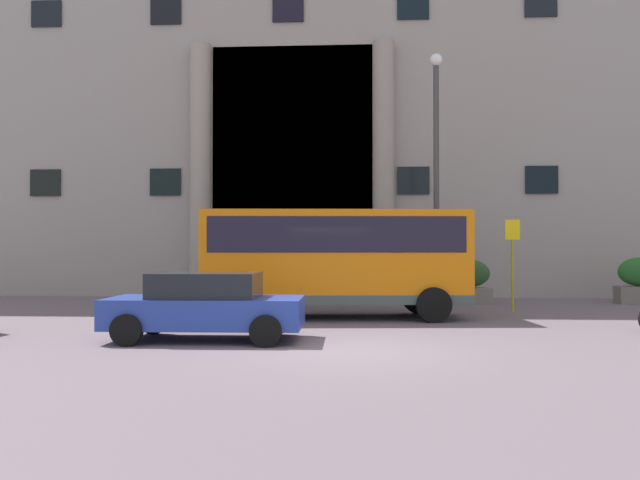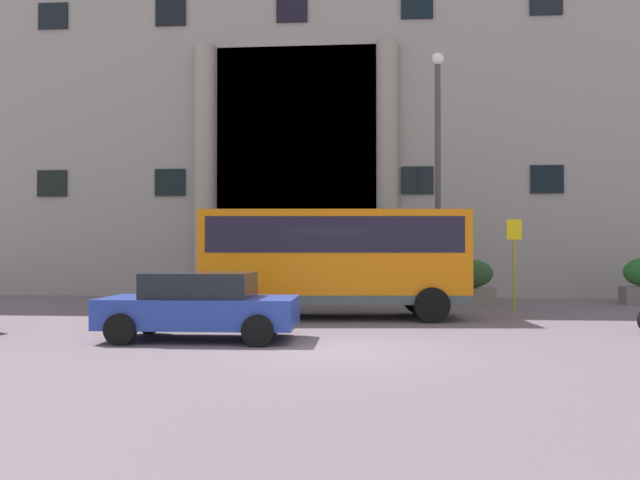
# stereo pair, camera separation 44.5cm
# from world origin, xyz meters

# --- Properties ---
(ground_plane) EXTENTS (80.00, 64.00, 0.12)m
(ground_plane) POSITION_xyz_m (0.00, 0.00, -0.06)
(ground_plane) COLOR #62545E
(office_building_facade) EXTENTS (42.44, 9.66, 20.48)m
(office_building_facade) POSITION_xyz_m (-0.01, 17.48, 10.23)
(office_building_facade) COLOR gray
(office_building_facade) RESTS_ON ground_plane
(orange_minibus) EXTENTS (7.18, 3.03, 2.89)m
(orange_minibus) POSITION_xyz_m (-0.32, 5.50, 1.72)
(orange_minibus) COLOR orange
(orange_minibus) RESTS_ON ground_plane
(bus_stop_sign) EXTENTS (0.44, 0.08, 2.75)m
(bus_stop_sign) POSITION_xyz_m (4.92, 7.66, 1.70)
(bus_stop_sign) COLOR #9B911E
(bus_stop_sign) RESTS_ON ground_plane
(hedge_planter_far_west) EXTENTS (1.67, 0.76, 1.53)m
(hedge_planter_far_west) POSITION_xyz_m (3.98, 10.26, 0.74)
(hedge_planter_far_west) COLOR slate
(hedge_planter_far_west) RESTS_ON ground_plane
(hedge_planter_east) EXTENTS (2.13, 1.00, 1.25)m
(hedge_planter_east) POSITION_xyz_m (0.37, 10.42, 0.60)
(hedge_planter_east) COLOR slate
(hedge_planter_east) RESTS_ON ground_plane
(parked_sedan_second) EXTENTS (3.98, 2.01, 1.39)m
(parked_sedan_second) POSITION_xyz_m (-2.83, 1.06, 0.71)
(parked_sedan_second) COLOR #243B99
(parked_sedan_second) RESTS_ON ground_plane
(lamppost_plaza_centre) EXTENTS (0.40, 0.40, 8.06)m
(lamppost_plaza_centre) POSITION_xyz_m (2.76, 8.51, 4.66)
(lamppost_plaza_centre) COLOR #3A3A3E
(lamppost_plaza_centre) RESTS_ON ground_plane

